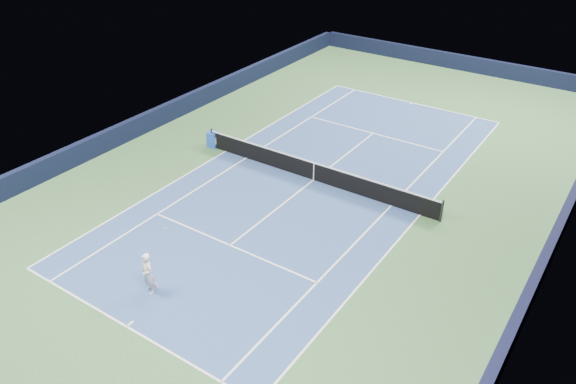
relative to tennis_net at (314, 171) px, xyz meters
The scene contains 19 objects.
ground 0.50m from the tennis_net, ahead, with size 40.00×40.00×0.00m, color #355D33.
wall_far 19.83m from the tennis_net, 90.00° to the left, with size 22.00×0.35×1.10m, color black.
wall_right 10.83m from the tennis_net, ahead, with size 0.35×40.00×1.10m, color black.
wall_left 10.83m from the tennis_net, behind, with size 0.35×40.00×1.10m, color black.
court_surface 0.50m from the tennis_net, ahead, with size 10.97×23.77×0.01m, color navy.
baseline_far 11.90m from the tennis_net, 90.00° to the left, with size 10.97×0.08×0.00m, color white.
baseline_near 11.90m from the tennis_net, 90.00° to the right, with size 10.97×0.08×0.00m, color white.
sideline_doubles_right 5.51m from the tennis_net, ahead, with size 0.08×23.77×0.00m, color white.
sideline_doubles_left 5.51m from the tennis_net, behind, with size 0.08×23.77×0.00m, color white.
sideline_singles_right 4.14m from the tennis_net, ahead, with size 0.08×23.77×0.00m, color white.
sideline_singles_left 4.14m from the tennis_net, behind, with size 0.08×23.77×0.00m, color white.
service_line_far 6.42m from the tennis_net, 90.00° to the left, with size 8.23×0.08×0.00m, color white.
service_line_near 6.42m from the tennis_net, 90.00° to the right, with size 8.23×0.08×0.00m, color white.
center_service_line 0.50m from the tennis_net, ahead, with size 0.08×12.80×0.00m, color white.
center_mark_far 11.75m from the tennis_net, 90.00° to the left, with size 0.08×0.30×0.00m, color white.
center_mark_near 11.75m from the tennis_net, 90.00° to the right, with size 0.08×0.30×0.00m, color white.
tennis_net is the anchor object (origin of this frame).
sponsor_cube 6.40m from the tennis_net, behind, with size 0.60×0.53×0.85m.
tennis_player 10.21m from the tennis_net, 93.43° to the right, with size 0.81×1.30×2.26m.
Camera 1 is at (12.16, -20.23, 13.54)m, focal length 35.00 mm.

